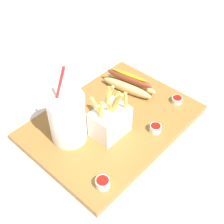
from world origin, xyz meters
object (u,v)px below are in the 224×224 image
at_px(ketchup_cup_2, 155,128).
at_px(fries_basket, 110,121).
at_px(ketchup_cup_3, 177,100).
at_px(ketchup_cup_1, 103,183).
at_px(hot_dog_1, 129,84).
at_px(soda_cup, 67,118).

bearing_deg(ketchup_cup_2, fries_basket, -45.58).
bearing_deg(ketchup_cup_3, ketchup_cup_1, 5.97).
height_order(hot_dog_1, ketchup_cup_1, hot_dog_1).
xyz_separation_m(soda_cup, fries_basket, (-0.08, 0.07, -0.03)).
distance_m(ketchup_cup_2, ketchup_cup_3, 0.14).
relative_size(fries_basket, ketchup_cup_2, 4.66).
relative_size(fries_basket, ketchup_cup_1, 4.23).
xyz_separation_m(soda_cup, hot_dog_1, (-0.25, -0.01, -0.05)).
bearing_deg(ketchup_cup_1, fries_basket, -143.01).
distance_m(hot_dog_1, ketchup_cup_2, 0.19).
height_order(soda_cup, ketchup_cup_1, soda_cup).
distance_m(soda_cup, ketchup_cup_3, 0.34).
bearing_deg(fries_basket, ketchup_cup_1, 36.99).
xyz_separation_m(fries_basket, hot_dog_1, (-0.17, -0.08, -0.02)).
height_order(soda_cup, fries_basket, soda_cup).
bearing_deg(ketchup_cup_1, soda_cup, -106.27).
xyz_separation_m(soda_cup, ketchup_cup_2, (-0.17, 0.15, -0.06)).
bearing_deg(hot_dog_1, fries_basket, 24.82).
bearing_deg(soda_cup, ketchup_cup_2, 137.70).
xyz_separation_m(hot_dog_1, ketchup_cup_1, (0.30, 0.18, -0.01)).
height_order(fries_basket, hot_dog_1, fries_basket).
distance_m(soda_cup, hot_dog_1, 0.26).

